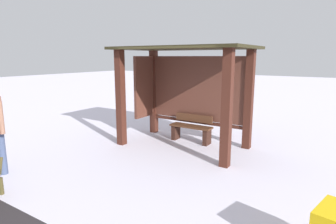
# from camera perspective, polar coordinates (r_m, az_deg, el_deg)

# --- Properties ---
(ground_plane) EXTENTS (60.00, 60.00, 0.00)m
(ground_plane) POSITION_cam_1_polar(r_m,az_deg,el_deg) (7.44, 2.99, -6.81)
(ground_plane) COLOR white
(bus_shelter) EXTENTS (3.38, 1.97, 2.52)m
(bus_shelter) POSITION_cam_1_polar(r_m,az_deg,el_deg) (7.37, 3.22, 6.84)
(bus_shelter) COLOR #401D15
(bus_shelter) RESTS_ON ground
(bench_left_inside) EXTENTS (1.16, 0.36, 0.73)m
(bench_left_inside) POSITION_cam_1_polar(r_m,az_deg,el_deg) (7.73, 4.71, -3.49)
(bench_left_inside) COLOR #4C2C1B
(bench_left_inside) RESTS_ON ground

